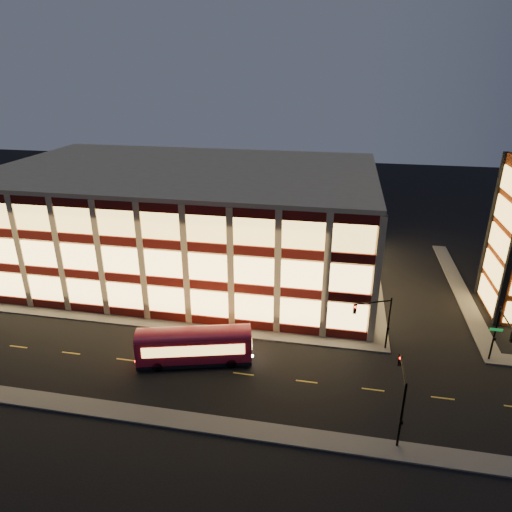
# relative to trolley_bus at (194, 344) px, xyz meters

# --- Properties ---
(ground) EXTENTS (200.00, 200.00, 0.00)m
(ground) POSITION_rel_trolley_bus_xyz_m (-4.90, 4.98, -2.07)
(ground) COLOR black
(ground) RESTS_ON ground
(sidewalk_office_south) EXTENTS (54.00, 2.00, 0.15)m
(sidewalk_office_south) POSITION_rel_trolley_bus_xyz_m (-7.90, 5.98, -2.00)
(sidewalk_office_south) COLOR #514F4C
(sidewalk_office_south) RESTS_ON ground
(sidewalk_office_east) EXTENTS (2.00, 30.00, 0.15)m
(sidewalk_office_east) POSITION_rel_trolley_bus_xyz_m (18.10, 21.98, -2.00)
(sidewalk_office_east) COLOR #514F4C
(sidewalk_office_east) RESTS_ON ground
(sidewalk_tower_west) EXTENTS (2.00, 30.00, 0.15)m
(sidewalk_tower_west) POSITION_rel_trolley_bus_xyz_m (29.10, 21.98, -2.00)
(sidewalk_tower_west) COLOR #514F4C
(sidewalk_tower_west) RESTS_ON ground
(sidewalk_near) EXTENTS (100.00, 2.00, 0.15)m
(sidewalk_near) POSITION_rel_trolley_bus_xyz_m (-4.90, -8.02, -2.00)
(sidewalk_near) COLOR #514F4C
(sidewalk_near) RESTS_ON ground
(office_building) EXTENTS (50.45, 30.45, 14.50)m
(office_building) POSITION_rel_trolley_bus_xyz_m (-7.81, 21.89, 5.18)
(office_building) COLOR tan
(office_building) RESTS_ON ground
(traffic_signal_far) EXTENTS (3.79, 1.87, 6.00)m
(traffic_signal_far) POSITION_rel_trolley_bus_xyz_m (17.31, 5.22, 2.04)
(traffic_signal_far) COLOR black
(traffic_signal_far) RESTS_ON ground
(traffic_signal_right) EXTENTS (1.20, 4.37, 6.00)m
(traffic_signal_right) POSITION_rel_trolley_bus_xyz_m (28.60, 4.35, 2.03)
(traffic_signal_right) COLOR black
(traffic_signal_right) RESTS_ON ground
(traffic_signal_near) EXTENTS (0.32, 4.45, 6.00)m
(traffic_signal_near) POSITION_rel_trolley_bus_xyz_m (18.60, -6.05, 2.06)
(traffic_signal_near) COLOR black
(traffic_signal_near) RESTS_ON ground
(trolley_bus) EXTENTS (11.38, 5.57, 3.74)m
(trolley_bus) POSITION_rel_trolley_bus_xyz_m (0.00, 0.00, 0.00)
(trolley_bus) COLOR maroon
(trolley_bus) RESTS_ON ground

